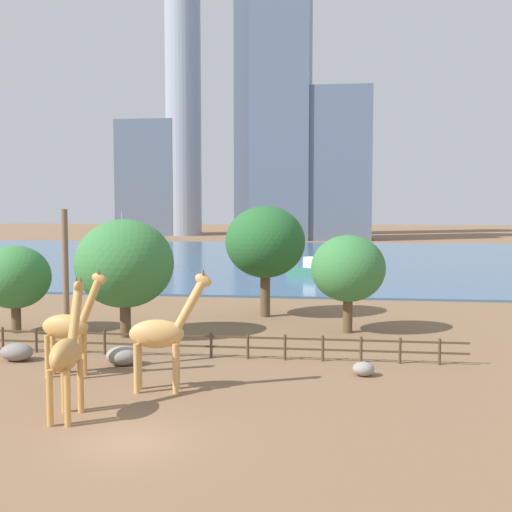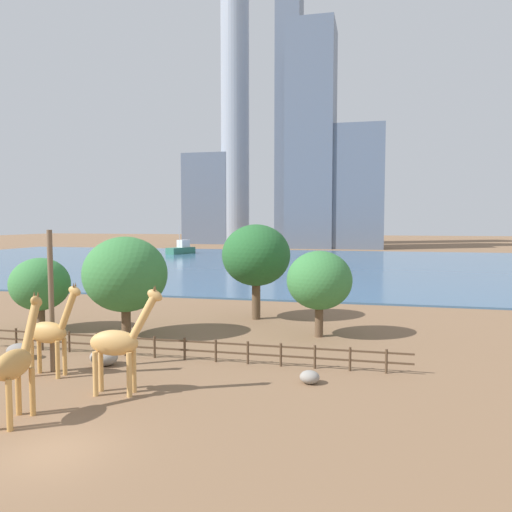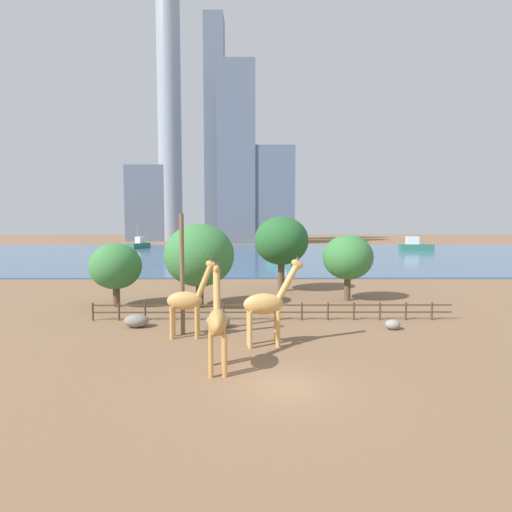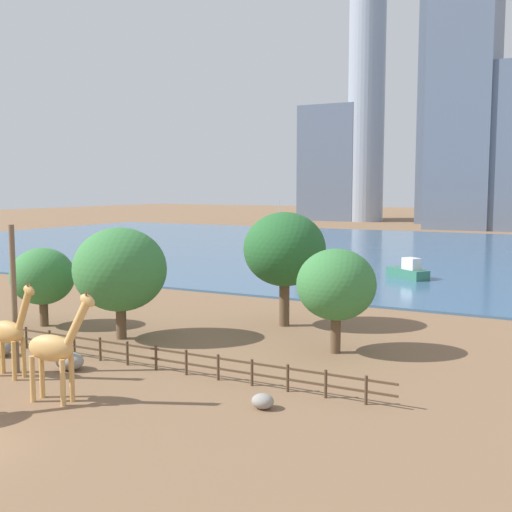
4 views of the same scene
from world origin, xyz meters
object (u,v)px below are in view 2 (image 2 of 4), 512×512
(boulder_near_fence, at_px, (104,357))
(boulder_small, at_px, (310,377))
(giraffe_companion, at_px, (51,332))
(utility_pole, at_px, (51,301))
(boulder_by_pole, at_px, (20,351))
(giraffe_tall, at_px, (16,363))
(tree_left_small, at_px, (319,281))
(tree_right_tall, at_px, (40,284))
(boat_sailboat, at_px, (181,249))
(tree_center_broad, at_px, (256,256))
(boat_ferry, at_px, (314,276))
(giraffe_young, at_px, (119,343))
(tree_left_large, at_px, (125,274))

(boulder_near_fence, bearing_deg, boulder_small, -2.33)
(giraffe_companion, xyz_separation_m, utility_pole, (-0.44, 0.74, 1.49))
(boulder_near_fence, distance_m, boulder_by_pole, 5.56)
(giraffe_tall, xyz_separation_m, giraffe_companion, (-2.31, 5.45, -0.07))
(giraffe_tall, height_order, tree_left_small, tree_left_small)
(giraffe_tall, relative_size, utility_pole, 0.66)
(boulder_by_pole, bearing_deg, giraffe_tall, -52.03)
(tree_right_tall, height_order, tree_left_small, tree_left_small)
(boat_sailboat, bearing_deg, tree_center_broad, 47.78)
(boat_ferry, height_order, boat_sailboat, boat_sailboat)
(giraffe_companion, distance_m, tree_right_tall, 12.17)
(tree_right_tall, bearing_deg, giraffe_companion, -51.12)
(giraffe_young, distance_m, tree_right_tall, 16.69)
(tree_left_large, bearing_deg, boulder_near_fence, -72.23)
(giraffe_tall, xyz_separation_m, tree_center_broad, (4.60, 22.69, 2.88))
(boulder_small, relative_size, tree_right_tall, 0.18)
(giraffe_companion, xyz_separation_m, boat_sailboat, (-29.17, 91.25, -0.97))
(giraffe_young, distance_m, boulder_by_pole, 9.85)
(boulder_small, bearing_deg, boat_ferry, 96.28)
(utility_pole, bearing_deg, boulder_small, 4.69)
(tree_left_small, xyz_separation_m, boat_sailboat, (-41.80, 79.15, -2.61))
(giraffe_tall, bearing_deg, boat_ferry, -13.73)
(boat_sailboat, bearing_deg, giraffe_young, 41.87)
(tree_right_tall, bearing_deg, giraffe_young, -41.89)
(boat_ferry, bearing_deg, giraffe_tall, 118.15)
(giraffe_tall, distance_m, giraffe_young, 4.51)
(tree_center_broad, relative_size, tree_right_tall, 1.45)
(giraffe_companion, distance_m, boulder_small, 13.52)
(utility_pole, xyz_separation_m, boat_ferry, (9.19, 41.94, -2.88))
(boulder_near_fence, xyz_separation_m, tree_left_large, (-2.14, 6.68, 3.91))
(boulder_by_pole, distance_m, boat_ferry, 42.12)
(utility_pole, distance_m, tree_left_small, 17.32)
(utility_pole, height_order, boat_ferry, utility_pole)
(utility_pole, distance_m, boulder_near_fence, 4.25)
(boulder_small, distance_m, tree_left_large, 16.00)
(boulder_small, xyz_separation_m, tree_left_small, (-0.62, 10.24, 3.62))
(boulder_small, xyz_separation_m, boat_sailboat, (-42.42, 89.39, 1.01))
(boulder_near_fence, relative_size, boat_ferry, 0.32)
(boulder_by_pole, distance_m, boulder_small, 17.16)
(tree_left_small, bearing_deg, boat_sailboat, 117.84)
(giraffe_companion, bearing_deg, tree_left_large, 92.85)
(boulder_near_fence, height_order, boulder_small, boulder_near_fence)
(boulder_small, distance_m, boat_sailboat, 98.95)
(boulder_near_fence, height_order, tree_center_broad, tree_center_broad)
(boulder_near_fence, height_order, tree_left_small, tree_left_small)
(boulder_by_pole, xyz_separation_m, boat_sailboat, (-25.27, 88.74, 0.89))
(giraffe_young, xyz_separation_m, boat_ferry, (3.96, 44.36, -1.51))
(boat_ferry, bearing_deg, tree_left_small, 132.99)
(boulder_small, relative_size, boat_sailboat, 0.12)
(boulder_by_pole, bearing_deg, boat_ferry, 72.52)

